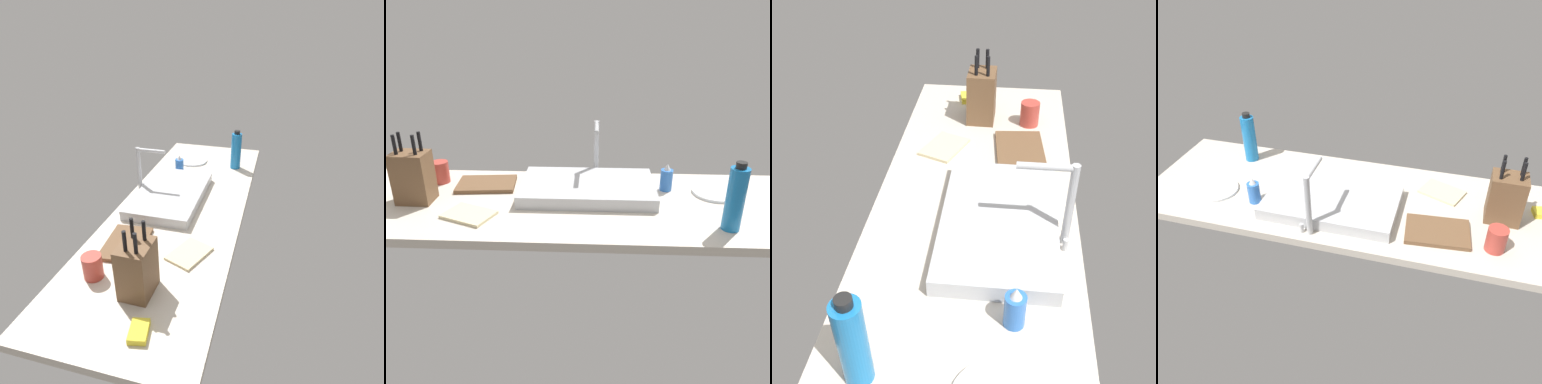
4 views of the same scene
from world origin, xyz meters
TOP-DOWN VIEW (x-y plane):
  - countertop_slab at (0.00, 0.00)cm, footprint 192.99×65.66cm
  - sink_basin at (7.31, 8.35)cm, footprint 56.96×34.70cm
  - faucet at (10.90, 25.68)cm, footprint 5.50×16.92cm
  - knife_block at (-63.57, -2.55)cm, footprint 14.30×11.41cm
  - cutting_board at (-38.68, 14.17)cm, footprint 27.14×20.02cm
  - soap_bottle at (41.82, 13.71)cm, footprint 5.41×5.41cm
  - water_bottle at (59.82, -19.87)cm, footprint 6.66×6.66cm
  - dinner_plate at (63.20, 10.69)cm, footprint 20.35×20.35cm
  - dish_towel at (-37.98, -14.80)cm, footprint 21.92×18.97cm
  - coffee_mug at (-60.80, 17.69)cm, footprint 7.76×7.76cm
  - dish_sponge at (-81.32, -9.99)cm, footprint 9.97×7.58cm

SIDE VIEW (x-z plane):
  - countertop_slab at x=0.00cm, z-range 0.00..3.50cm
  - dinner_plate at x=63.20cm, z-range 3.50..4.70cm
  - dish_towel at x=-37.98cm, z-range 3.50..4.70cm
  - cutting_board at x=-38.68cm, z-range 3.50..5.30cm
  - dish_sponge at x=-81.32cm, z-range 3.50..5.90cm
  - sink_basin at x=7.31cm, z-range 3.50..8.83cm
  - coffee_mug at x=-60.80cm, z-range 3.50..13.48cm
  - soap_bottle at x=41.82cm, z-range 2.60..14.87cm
  - knife_block at x=-63.57cm, z-range -0.15..28.83cm
  - water_bottle at x=59.82cm, z-range 2.75..28.44cm
  - faucet at x=10.90cm, z-range 6.43..33.52cm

